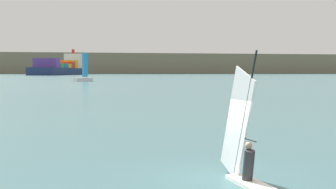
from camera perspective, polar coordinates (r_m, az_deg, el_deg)
name	(u,v)px	position (r m, az deg, el deg)	size (l,w,h in m)	color
ground_plane	(223,179)	(14.44, 7.00, -10.64)	(4000.00, 4000.00, 0.00)	#386066
windsurfer	(245,153)	(13.88, 9.81, -7.40)	(1.65, 3.54, 4.11)	white
cargo_ship	(61,69)	(577.81, -13.43, 3.20)	(36.95, 169.94, 35.23)	navy
distant_headland	(172,65)	(1117.46, 0.55, 3.73)	(783.48, 431.82, 41.57)	#756B56
small_sailboat	(83,78)	(169.18, -10.71, 2.02)	(6.63, 6.98, 11.89)	white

